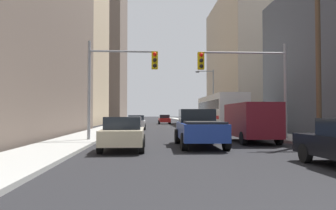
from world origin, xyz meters
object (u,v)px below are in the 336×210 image
Objects in this scene: sedan_red at (164,119)px; traffic_signal_near_right at (247,74)px; sedan_beige at (124,133)px; pickup_truck_blue at (199,128)px; sedan_navy at (195,121)px; traffic_signal_near_left at (119,74)px; cargo_van_maroon at (251,120)px; city_bus at (220,111)px; sedan_white at (136,122)px.

traffic_signal_near_right reaches higher than sedan_red.
sedan_beige is 0.70× the size of traffic_signal_near_right.
sedan_beige is (-3.71, -1.46, -0.16)m from pickup_truck_blue.
traffic_signal_near_right is (0.00, -21.98, 3.35)m from sedan_navy.
traffic_signal_near_left is at bearing -97.38° from sedan_red.
sedan_navy is at bearing 82.18° from pickup_truck_blue.
cargo_van_maroon is 22.86m from sedan_navy.
city_bus is 2.72× the size of sedan_red.
cargo_van_maroon is at bearing -64.96° from sedan_white.
cargo_van_maroon is at bearing -94.51° from city_bus.
pickup_truck_blue is at bearing -106.73° from city_bus.
pickup_truck_blue is 1.30× the size of sedan_beige.
traffic_signal_near_right reaches higher than pickup_truck_blue.
sedan_white is (-0.14, 19.00, 0.00)m from sedan_beige.
traffic_signal_near_left is (-7.73, -21.98, 3.29)m from sedan_navy.
pickup_truck_blue is 1.29× the size of sedan_red.
pickup_truck_blue reaches higher than sedan_white.
sedan_white is 14.95m from traffic_signal_near_left.
sedan_white is (-7.22, 15.45, -0.52)m from cargo_van_maroon.
sedan_white is at bearing 159.55° from city_bus.
traffic_signal_near_left is 7.74m from traffic_signal_near_right.
pickup_truck_blue reaches higher than sedan_beige.
pickup_truck_blue is at bearing -148.37° from cargo_van_maroon.
traffic_signal_near_left is at bearing 97.74° from sedan_beige.
traffic_signal_near_right is (7.28, -14.58, 3.35)m from sedan_white.
city_bus is at bearing 73.27° from pickup_truck_blue.
cargo_van_maroon is (-0.98, -12.40, -0.64)m from city_bus.
pickup_truck_blue is 1.04× the size of cargo_van_maroon.
city_bus is 2.11× the size of pickup_truck_blue.
pickup_truck_blue is at bearing -77.63° from sedan_white.
sedan_white is 0.99× the size of sedan_red.
sedan_beige is at bearing -82.26° from traffic_signal_near_left.
city_bus is 17.90m from sedan_beige.
sedan_white and sedan_red have the same top height.
city_bus is 22.38m from sedan_red.
city_bus is 12.45m from cargo_van_maroon.
pickup_truck_blue is 0.91× the size of traffic_signal_near_left.
sedan_navy is (3.42, 24.94, -0.16)m from pickup_truck_blue.
traffic_signal_near_left reaches higher than sedan_navy.
sedan_beige is at bearing -105.12° from sedan_navy.
sedan_white is (-3.85, 17.53, -0.16)m from pickup_truck_blue.
pickup_truck_blue is at bearing -90.03° from sedan_red.
traffic_signal_near_right is at bearing 31.78° from sedan_beige.
sedan_white is at bearing -101.58° from sedan_red.
city_bus is at bearing -78.82° from sedan_red.
cargo_van_maroon is 2.97m from traffic_signal_near_right.
sedan_beige is at bearing -89.58° from sedan_white.
cargo_van_maroon reaches higher than sedan_white.
pickup_truck_blue reaches higher than sedan_navy.
traffic_signal_near_right is at bearing -94.58° from city_bus.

